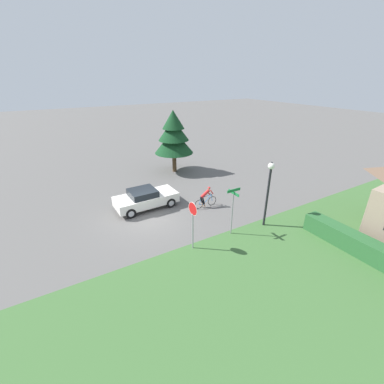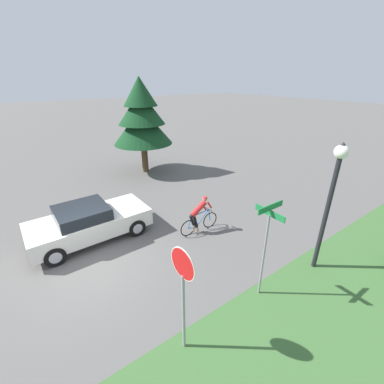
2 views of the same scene
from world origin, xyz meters
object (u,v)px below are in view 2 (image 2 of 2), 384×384
at_px(stop_sign, 183,281).
at_px(street_name_sign, 267,235).
at_px(conifer_tall_near, 142,116).
at_px(cyclist, 199,215).
at_px(sedan_left_lane, 89,222).
at_px(street_lamp, 333,187).

height_order(stop_sign, street_name_sign, street_name_sign).
height_order(street_name_sign, conifer_tall_near, conifer_tall_near).
bearing_deg(cyclist, conifer_tall_near, 80.37).
bearing_deg(sedan_left_lane, street_name_sign, -62.25).
relative_size(street_lamp, street_name_sign, 1.44).
bearing_deg(conifer_tall_near, street_lamp, 1.80).
relative_size(cyclist, street_lamp, 0.43).
height_order(cyclist, street_lamp, street_lamp).
xyz_separation_m(cyclist, conifer_tall_near, (-7.79, 1.45, 2.81)).
bearing_deg(sedan_left_lane, stop_sign, -86.60).
height_order(sedan_left_lane, street_lamp, street_lamp).
height_order(cyclist, street_name_sign, street_name_sign).
relative_size(street_name_sign, conifer_tall_near, 0.50).
xyz_separation_m(street_lamp, street_name_sign, (-0.28, -2.38, -0.88)).
distance_m(sedan_left_lane, stop_sign, 5.88).
bearing_deg(sedan_left_lane, conifer_tall_near, 46.88).
xyz_separation_m(stop_sign, street_lamp, (0.20, 5.04, 0.90)).
relative_size(cyclist, conifer_tall_near, 0.31).
bearing_deg(street_lamp, conifer_tall_near, -178.20).
bearing_deg(stop_sign, street_name_sign, -93.73).
distance_m(street_name_sign, conifer_tall_near, 11.69).
distance_m(stop_sign, street_name_sign, 2.67).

